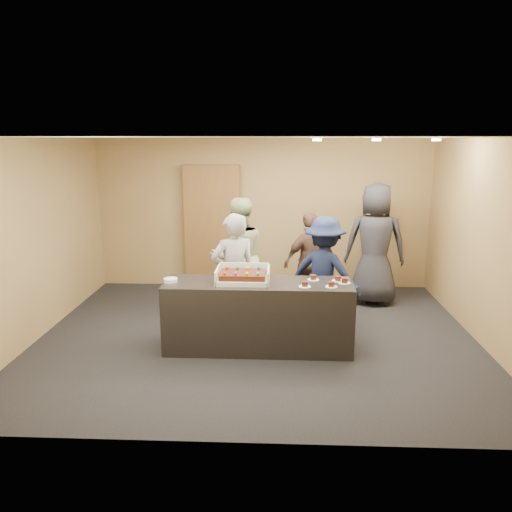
# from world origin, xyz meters

# --- Properties ---
(room) EXTENTS (6.04, 6.00, 2.70)m
(room) POSITION_xyz_m (0.00, 0.00, 1.35)
(room) COLOR black
(room) RESTS_ON ground
(serving_counter) EXTENTS (2.40, 0.71, 0.90)m
(serving_counter) POSITION_xyz_m (0.03, -0.40, 0.45)
(serving_counter) COLOR black
(serving_counter) RESTS_ON floor
(storage_cabinet) EXTENTS (1.01, 0.15, 2.23)m
(storage_cabinet) POSITION_xyz_m (-0.91, 2.41, 1.12)
(storage_cabinet) COLOR brown
(storage_cabinet) RESTS_ON floor
(cake_box) EXTENTS (0.67, 0.46, 0.20)m
(cake_box) POSITION_xyz_m (-0.16, -0.37, 0.95)
(cake_box) COLOR white
(cake_box) RESTS_ON serving_counter
(sheet_cake) EXTENTS (0.57, 0.40, 0.11)m
(sheet_cake) POSITION_xyz_m (-0.16, -0.40, 1.00)
(sheet_cake) COLOR #3A180D
(sheet_cake) RESTS_ON cake_box
(plate_stack) EXTENTS (0.18, 0.18, 0.04)m
(plate_stack) POSITION_xyz_m (-1.09, -0.42, 0.92)
(plate_stack) COLOR white
(plate_stack) RESTS_ON serving_counter
(slice_a) EXTENTS (0.15, 0.15, 0.07)m
(slice_a) POSITION_xyz_m (0.62, -0.57, 0.92)
(slice_a) COLOR white
(slice_a) RESTS_ON serving_counter
(slice_b) EXTENTS (0.15, 0.15, 0.07)m
(slice_b) POSITION_xyz_m (0.74, -0.26, 0.92)
(slice_b) COLOR white
(slice_b) RESTS_ON serving_counter
(slice_c) EXTENTS (0.15, 0.15, 0.07)m
(slice_c) POSITION_xyz_m (0.94, -0.56, 0.92)
(slice_c) COLOR white
(slice_c) RESTS_ON serving_counter
(slice_d) EXTENTS (0.15, 0.15, 0.07)m
(slice_d) POSITION_xyz_m (1.05, -0.29, 0.92)
(slice_d) COLOR white
(slice_d) RESTS_ON serving_counter
(slice_e) EXTENTS (0.15, 0.15, 0.07)m
(slice_e) POSITION_xyz_m (1.13, -0.39, 0.92)
(slice_e) COLOR white
(slice_e) RESTS_ON serving_counter
(person_server_grey) EXTENTS (0.74, 0.62, 1.72)m
(person_server_grey) POSITION_xyz_m (-0.32, 0.05, 0.86)
(person_server_grey) COLOR #949398
(person_server_grey) RESTS_ON floor
(person_sage_man) EXTENTS (1.08, 0.97, 1.83)m
(person_sage_man) POSITION_xyz_m (-0.33, 0.92, 0.91)
(person_sage_man) COLOR #9DAC7D
(person_sage_man) RESTS_ON floor
(person_navy_man) EXTENTS (1.21, 1.00, 1.63)m
(person_navy_man) POSITION_xyz_m (0.95, 0.40, 0.81)
(person_navy_man) COLOR #131A38
(person_navy_man) RESTS_ON floor
(person_brown_extra) EXTENTS (0.99, 0.75, 1.57)m
(person_brown_extra) POSITION_xyz_m (0.80, 1.22, 0.78)
(person_brown_extra) COLOR brown
(person_brown_extra) RESTS_ON floor
(person_dark_suit) EXTENTS (1.06, 0.77, 2.01)m
(person_dark_suit) POSITION_xyz_m (1.87, 1.56, 1.01)
(person_dark_suit) COLOR #25252B
(person_dark_suit) RESTS_ON floor
(ceiling_spotlights) EXTENTS (1.72, 0.12, 0.03)m
(ceiling_spotlights) POSITION_xyz_m (1.60, 0.50, 2.67)
(ceiling_spotlights) COLOR #FFEAC6
(ceiling_spotlights) RESTS_ON ceiling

